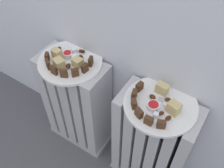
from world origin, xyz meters
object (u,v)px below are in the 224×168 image
Objects in this scene: plate_left at (70,62)px; jam_bowl_left at (68,55)px; plate_right at (160,105)px; radiator_left at (77,104)px; radiator_right at (151,144)px; jam_bowl_right at (153,106)px; fork at (158,106)px.

jam_bowl_left is at bearing 146.75° from plate_left.
plate_right is at bearing -1.81° from jam_bowl_left.
radiator_left is 0.43m from radiator_right.
jam_bowl_right is (0.41, -0.03, 0.02)m from plate_left.
fork reaches higher than plate_right.
radiator_right is 14.58× the size of jam_bowl_left.
radiator_left is 2.10× the size of plate_left.
plate_right is at bearing 0.00° from radiator_left.
jam_bowl_right is at bearing -6.15° from jam_bowl_left.
plate_left is 2.68× the size of fork.
plate_right reaches higher than radiator_right.
fork is (0.42, -0.01, 0.31)m from radiator_left.
radiator_left is at bearing 180.00° from plate_right.
radiator_right is 0.30m from plate_right.
fork is (-0.00, -0.01, 0.01)m from plate_right.
radiator_left is 14.58× the size of jam_bowl_left.
radiator_right is 0.31m from fork.
plate_left reaches higher than radiator_right.
plate_right is at bearing 0.00° from plate_left.
jam_bowl_right is at bearing -4.52° from plate_left.
plate_right is 2.68× the size of fork.
jam_bowl_left reaches higher than radiator_right.
plate_left is 6.01× the size of jam_bowl_right.
plate_left is 6.94× the size of jam_bowl_left.
jam_bowl_left is at bearing 146.75° from radiator_left.
plate_left is at bearing -33.25° from jam_bowl_left.
radiator_left is 5.64× the size of fork.
radiator_right is at bearing 0.00° from radiator_left.
jam_bowl_right is at bearing -116.52° from plate_right.
radiator_right is 5.64× the size of fork.
jam_bowl_left is (-0.45, 0.01, 0.02)m from plate_right.
radiator_right is 0.55m from jam_bowl_left.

